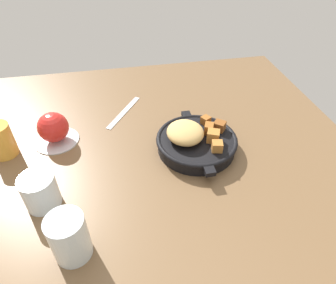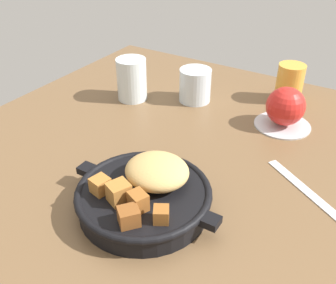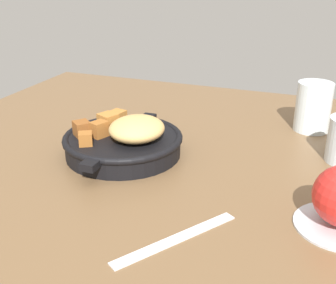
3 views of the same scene
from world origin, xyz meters
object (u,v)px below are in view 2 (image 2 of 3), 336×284
object	(u,v)px
cast_iron_skillet	(145,193)
juice_glass_amber	(290,83)
water_glass_short	(195,85)
red_apple	(286,106)
butter_knife	(307,190)
water_glass_tall	(132,79)

from	to	relation	value
cast_iron_skillet	juice_glass_amber	size ratio (longest dim) A/B	2.87
cast_iron_skillet	juice_glass_amber	xyz separation A→B (cm)	(7.28, 47.85, 1.60)
cast_iron_skillet	water_glass_short	bearing A→B (deg)	106.98
juice_glass_amber	water_glass_short	distance (cm)	21.69
red_apple	water_glass_short	size ratio (longest dim) A/B	1.04
red_apple	butter_knife	bearing A→B (deg)	-61.65
cast_iron_skillet	water_glass_short	size ratio (longest dim) A/B	3.27
butter_knife	juice_glass_amber	size ratio (longest dim) A/B	2.09
water_glass_tall	red_apple	bearing A→B (deg)	10.14
water_glass_short	juice_glass_amber	bearing A→B (deg)	32.11
cast_iron_skillet	butter_knife	bearing A→B (deg)	39.89
water_glass_short	cast_iron_skillet	bearing A→B (deg)	-73.02
red_apple	butter_knife	size ratio (longest dim) A/B	0.44
cast_iron_skillet	red_apple	xyz separation A→B (cm)	(10.15, 35.60, 1.81)
juice_glass_amber	butter_knife	bearing A→B (deg)	-67.27
juice_glass_amber	water_glass_tall	size ratio (longest dim) A/B	0.89
butter_knife	water_glass_tall	world-z (taller)	water_glass_tall
butter_knife	water_glass_short	bearing A→B (deg)	-178.33
cast_iron_skillet	red_apple	distance (cm)	37.07
butter_knife	juice_glass_amber	world-z (taller)	juice_glass_amber
red_apple	juice_glass_amber	xyz separation A→B (cm)	(-2.87, 12.25, -0.21)
water_glass_short	butter_knife	bearing A→B (deg)	-31.78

